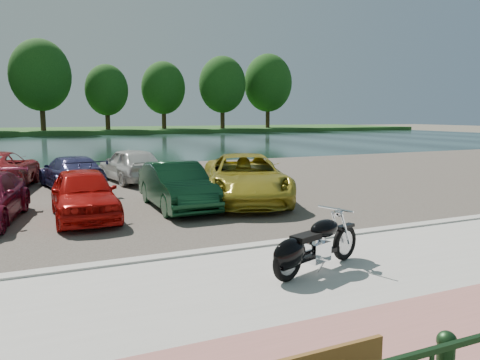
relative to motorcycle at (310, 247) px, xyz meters
name	(u,v)px	position (x,y,z in m)	size (l,w,h in m)	color
ground	(336,276)	(0.49, -0.10, -0.56)	(200.00, 200.00, 0.00)	#595447
promenade	(375,293)	(0.49, -1.10, -0.51)	(60.00, 6.00, 0.10)	#B2B0A7
pink_path	(453,329)	(0.49, -2.60, -0.46)	(60.00, 2.00, 0.01)	#A1615A
kerb	(281,244)	(0.49, 1.90, -0.49)	(60.00, 0.30, 0.14)	#B2B0A7
parking_lot	(168,187)	(0.49, 10.90, -0.54)	(60.00, 18.00, 0.04)	#403A33
river	(86,145)	(0.49, 39.90, -0.56)	(120.00, 40.00, 0.00)	#182C28
far_bank	(63,131)	(0.49, 71.90, -0.26)	(120.00, 24.00, 0.60)	#1F4518
far_trees	(95,82)	(4.85, 65.69, 6.93)	(70.25, 10.68, 12.52)	#342512
motorcycle	(310,247)	(0.00, 0.00, 0.00)	(2.25, 1.07, 1.05)	black
car_4	(84,194)	(-3.07, 6.39, 0.16)	(1.60, 3.98, 1.36)	red
car_5	(177,186)	(-0.38, 6.71, 0.16)	(1.45, 4.15, 1.37)	#0D321B
car_6	(245,178)	(1.93, 6.87, 0.24)	(2.53, 5.48, 1.52)	#A89926
car_11	(72,172)	(-2.95, 11.91, 0.11)	(1.76, 4.33, 1.26)	navy
car_12	(131,165)	(-0.56, 12.84, 0.20)	(1.70, 4.21, 1.44)	silver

